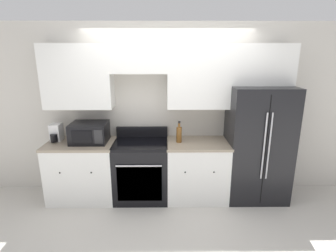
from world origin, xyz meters
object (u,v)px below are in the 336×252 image
oven_range (141,170)px  bottle (179,134)px  microwave (90,132)px  refrigerator (256,143)px

oven_range → bottle: size_ratio=3.33×
oven_range → microwave: microwave is taller
refrigerator → bottle: (-1.17, -0.05, 0.16)m
oven_range → refrigerator: refrigerator is taller
microwave → oven_range: bearing=-2.6°
oven_range → refrigerator: bearing=2.0°
refrigerator → microwave: refrigerator is taller
oven_range → bottle: (0.57, 0.01, 0.57)m
oven_range → bottle: bottle is taller
microwave → bottle: bottle is taller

